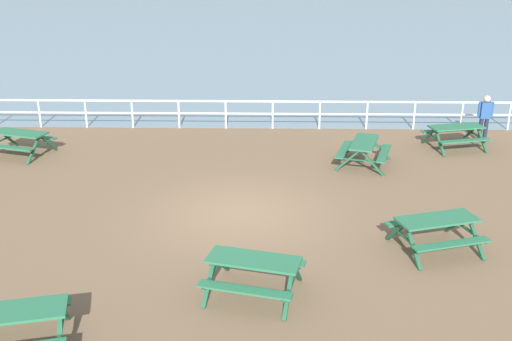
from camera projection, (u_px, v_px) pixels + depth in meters
The scene contains 10 objects.
ground_plane at pixel (240, 216), 15.34m from camera, with size 30.00×24.00×0.20m, color brown.
sea_band at pixel (262, 12), 64.75m from camera, with size 142.00×90.00×0.01m, color gray.
seaward_railing at pixel (249, 109), 22.31m from camera, with size 23.07×0.07×1.08m.
picnic_table_near_left at pixel (12, 320), 9.87m from camera, with size 2.10×1.88×0.80m.
picnic_table_near_right at pixel (456, 132), 20.12m from camera, with size 2.11×1.89×0.80m.
picnic_table_mid_centre at pixel (437, 226), 13.23m from camera, with size 2.16×1.96×0.80m.
picnic_table_far_left at pixel (20, 138), 19.45m from camera, with size 2.15×1.95×0.80m.
picnic_table_far_right at pixel (254, 267), 11.51m from camera, with size 2.11×1.90×0.80m.
picnic_table_seaward at pixel (364, 147), 18.52m from camera, with size 1.95×2.16×0.80m.
visitor at pixel (485, 116), 20.67m from camera, with size 0.53×0.23×1.66m.
Camera 1 is at (0.71, -13.96, 6.36)m, focal length 41.75 mm.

